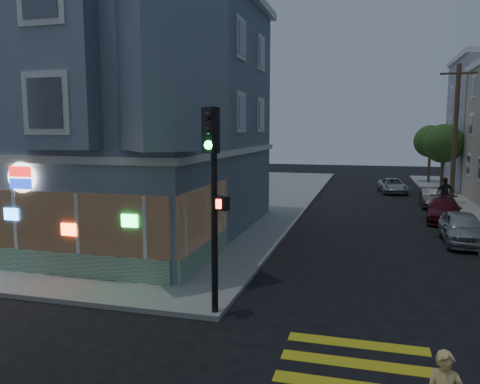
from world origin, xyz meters
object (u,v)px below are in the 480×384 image
at_px(utility_pole, 455,133).
at_px(parked_car_d, 393,186).
at_px(parked_car_b, 432,197).
at_px(fire_hydrant, 468,222).
at_px(street_tree_near, 444,144).
at_px(parked_car_c, 444,210).
at_px(parked_car_a, 462,228).
at_px(street_tree_far, 430,141).
at_px(traffic_signal, 213,176).
at_px(pedestrian_b, 445,193).

height_order(utility_pole, parked_car_d, utility_pole).
relative_size(parked_car_b, fire_hydrant, 4.85).
height_order(utility_pole, fire_hydrant, utility_pole).
distance_m(street_tree_near, parked_car_b, 7.60).
xyz_separation_m(parked_car_b, parked_car_c, (0.00, -5.20, 0.00)).
distance_m(parked_car_c, fire_hydrant, 2.98).
bearing_deg(parked_car_a, parked_car_b, 90.69).
distance_m(street_tree_far, fire_hydrant, 23.05).
distance_m(street_tree_near, parked_car_a, 17.45).
relative_size(street_tree_near, traffic_signal, 0.98).
distance_m(parked_car_d, fire_hydrant, 14.89).
bearing_deg(utility_pole, street_tree_far, 89.18).
distance_m(utility_pole, street_tree_far, 14.03).
bearing_deg(pedestrian_b, street_tree_near, -119.92).
height_order(street_tree_near, parked_car_a, street_tree_near).
height_order(pedestrian_b, parked_car_b, pedestrian_b).
height_order(street_tree_far, parked_car_c, street_tree_far).
bearing_deg(parked_car_a, street_tree_far, 87.27).
height_order(parked_car_c, fire_hydrant, parked_car_c).
xyz_separation_m(parked_car_a, parked_car_d, (-2.10, 16.93, -0.12)).
bearing_deg(fire_hydrant, parked_car_a, -105.74).
relative_size(parked_car_c, traffic_signal, 0.80).
distance_m(street_tree_far, traffic_signal, 37.04).
distance_m(utility_pole, fire_hydrant, 9.77).
bearing_deg(street_tree_far, parked_car_b, -95.84).
bearing_deg(parked_car_b, street_tree_near, 79.07).
bearing_deg(street_tree_near, parked_car_c, -97.20).
bearing_deg(utility_pole, parked_car_d, 120.15).
bearing_deg(parked_car_a, pedestrian_b, 86.93).
distance_m(parked_car_c, traffic_signal, 18.08).
relative_size(parked_car_a, parked_car_d, 0.98).
bearing_deg(parked_car_a, traffic_signal, -125.52).
bearing_deg(parked_car_b, traffic_signal, -108.69).
bearing_deg(utility_pole, pedestrian_b, -109.77).
xyz_separation_m(parked_car_c, parked_car_d, (-2.10, 11.73, -0.04)).
bearing_deg(parked_car_d, street_tree_far, 59.34).
relative_size(parked_car_d, traffic_signal, 0.78).
xyz_separation_m(parked_car_a, parked_car_b, (0.00, 10.40, -0.08)).
relative_size(pedestrian_b, parked_car_b, 0.50).
bearing_deg(utility_pole, fire_hydrant, -94.25).
height_order(utility_pole, parked_car_b, utility_pole).
xyz_separation_m(utility_pole, street_tree_far, (0.20, 14.00, -0.86)).
height_order(street_tree_near, parked_car_b, street_tree_near).
relative_size(parked_car_b, parked_car_c, 0.88).
height_order(parked_car_a, traffic_signal, traffic_signal).
bearing_deg(utility_pole, street_tree_near, 88.09).
bearing_deg(parked_car_d, pedestrian_b, -77.73).
bearing_deg(traffic_signal, street_tree_far, 97.55).
bearing_deg(parked_car_a, utility_pole, 84.00).
bearing_deg(pedestrian_b, traffic_signal, 43.46).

